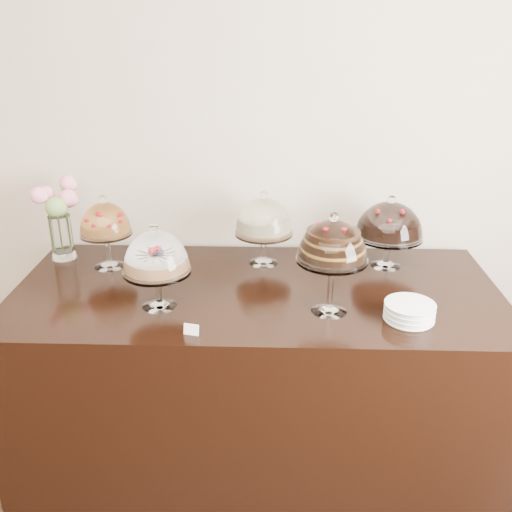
{
  "coord_description": "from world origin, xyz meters",
  "views": [
    {
      "loc": [
        0.32,
        0.12,
        2.05
      ],
      "look_at": [
        0.25,
        2.4,
        1.08
      ],
      "focal_mm": 40.0,
      "sensor_mm": 36.0,
      "label": 1
    }
  ],
  "objects_px": {
    "display_counter": "(256,371)",
    "flower_vase": "(59,215)",
    "cake_stand_sugar_sponge": "(156,256)",
    "cake_stand_cheesecake": "(264,220)",
    "plate_stack": "(409,312)",
    "cake_stand_dark_choco": "(390,223)",
    "cake_stand_choco_layer": "(333,244)",
    "cake_stand_fruit_tart": "(105,222)"
  },
  "relations": [
    {
      "from": "cake_stand_sugar_sponge",
      "to": "cake_stand_choco_layer",
      "type": "height_order",
      "value": "cake_stand_choco_layer"
    },
    {
      "from": "cake_stand_fruit_tart",
      "to": "plate_stack",
      "type": "distance_m",
      "value": 1.46
    },
    {
      "from": "cake_stand_sugar_sponge",
      "to": "cake_stand_cheesecake",
      "type": "bearing_deg",
      "value": 47.58
    },
    {
      "from": "cake_stand_cheesecake",
      "to": "display_counter",
      "type": "bearing_deg",
      "value": -95.21
    },
    {
      "from": "cake_stand_cheesecake",
      "to": "plate_stack",
      "type": "xyz_separation_m",
      "value": [
        0.6,
        -0.56,
        -0.19
      ]
    },
    {
      "from": "cake_stand_fruit_tart",
      "to": "flower_vase",
      "type": "relative_size",
      "value": 0.89
    },
    {
      "from": "cake_stand_dark_choco",
      "to": "plate_stack",
      "type": "relative_size",
      "value": 1.82
    },
    {
      "from": "plate_stack",
      "to": "display_counter",
      "type": "bearing_deg",
      "value": 156.76
    },
    {
      "from": "cake_stand_sugar_sponge",
      "to": "cake_stand_choco_layer",
      "type": "distance_m",
      "value": 0.72
    },
    {
      "from": "display_counter",
      "to": "flower_vase",
      "type": "distance_m",
      "value": 1.25
    },
    {
      "from": "plate_stack",
      "to": "flower_vase",
      "type": "bearing_deg",
      "value": 159.94
    },
    {
      "from": "cake_stand_choco_layer",
      "to": "plate_stack",
      "type": "xyz_separation_m",
      "value": [
        0.32,
        -0.06,
        -0.26
      ]
    },
    {
      "from": "display_counter",
      "to": "flower_vase",
      "type": "height_order",
      "value": "flower_vase"
    },
    {
      "from": "cake_stand_sugar_sponge",
      "to": "cake_stand_dark_choco",
      "type": "bearing_deg",
      "value": 23.81
    },
    {
      "from": "flower_vase",
      "to": "display_counter",
      "type": "bearing_deg",
      "value": -17.98
    },
    {
      "from": "cake_stand_dark_choco",
      "to": "plate_stack",
      "type": "xyz_separation_m",
      "value": [
        -0.0,
        -0.55,
        -0.19
      ]
    },
    {
      "from": "display_counter",
      "to": "plate_stack",
      "type": "bearing_deg",
      "value": -23.24
    },
    {
      "from": "cake_stand_dark_choco",
      "to": "cake_stand_fruit_tart",
      "type": "relative_size",
      "value": 0.99
    },
    {
      "from": "cake_stand_cheesecake",
      "to": "plate_stack",
      "type": "relative_size",
      "value": 1.88
    },
    {
      "from": "display_counter",
      "to": "cake_stand_sugar_sponge",
      "type": "height_order",
      "value": "cake_stand_sugar_sponge"
    },
    {
      "from": "cake_stand_dark_choco",
      "to": "plate_stack",
      "type": "height_order",
      "value": "cake_stand_dark_choco"
    },
    {
      "from": "cake_stand_cheesecake",
      "to": "plate_stack",
      "type": "height_order",
      "value": "cake_stand_cheesecake"
    },
    {
      "from": "cake_stand_choco_layer",
      "to": "cake_stand_fruit_tart",
      "type": "xyz_separation_m",
      "value": [
        -1.05,
        0.43,
        -0.07
      ]
    },
    {
      "from": "cake_stand_sugar_sponge",
      "to": "flower_vase",
      "type": "relative_size",
      "value": 0.91
    },
    {
      "from": "cake_stand_cheesecake",
      "to": "flower_vase",
      "type": "bearing_deg",
      "value": 178.28
    },
    {
      "from": "cake_stand_cheesecake",
      "to": "cake_stand_dark_choco",
      "type": "xyz_separation_m",
      "value": [
        0.61,
        -0.02,
        -0.0
      ]
    },
    {
      "from": "cake_stand_sugar_sponge",
      "to": "cake_stand_dark_choco",
      "type": "xyz_separation_m",
      "value": [
        1.04,
        0.46,
        -0.01
      ]
    },
    {
      "from": "cake_stand_choco_layer",
      "to": "plate_stack",
      "type": "relative_size",
      "value": 2.2
    },
    {
      "from": "cake_stand_fruit_tart",
      "to": "flower_vase",
      "type": "xyz_separation_m",
      "value": [
        -0.26,
        0.1,
        0.0
      ]
    },
    {
      "from": "plate_stack",
      "to": "cake_stand_dark_choco",
      "type": "bearing_deg",
      "value": 89.79
    },
    {
      "from": "display_counter",
      "to": "cake_stand_dark_choco",
      "type": "height_order",
      "value": "cake_stand_dark_choco"
    },
    {
      "from": "cake_stand_sugar_sponge",
      "to": "cake_stand_dark_choco",
      "type": "relative_size",
      "value": 1.04
    },
    {
      "from": "cake_stand_cheesecake",
      "to": "flower_vase",
      "type": "relative_size",
      "value": 0.91
    },
    {
      "from": "cake_stand_choco_layer",
      "to": "flower_vase",
      "type": "xyz_separation_m",
      "value": [
        -1.31,
        0.53,
        -0.07
      ]
    },
    {
      "from": "cake_stand_fruit_tart",
      "to": "display_counter",
      "type": "bearing_deg",
      "value": -16.93
    },
    {
      "from": "display_counter",
      "to": "cake_stand_fruit_tart",
      "type": "bearing_deg",
      "value": 163.07
    },
    {
      "from": "display_counter",
      "to": "cake_stand_cheesecake",
      "type": "distance_m",
      "value": 0.74
    },
    {
      "from": "flower_vase",
      "to": "cake_stand_dark_choco",
      "type": "bearing_deg",
      "value": -1.66
    },
    {
      "from": "cake_stand_choco_layer",
      "to": "plate_stack",
      "type": "bearing_deg",
      "value": -11.36
    },
    {
      "from": "display_counter",
      "to": "cake_stand_sugar_sponge",
      "type": "relative_size",
      "value": 5.88
    },
    {
      "from": "cake_stand_sugar_sponge",
      "to": "flower_vase",
      "type": "height_order",
      "value": "flower_vase"
    },
    {
      "from": "cake_stand_dark_choco",
      "to": "flower_vase",
      "type": "distance_m",
      "value": 1.63
    }
  ]
}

